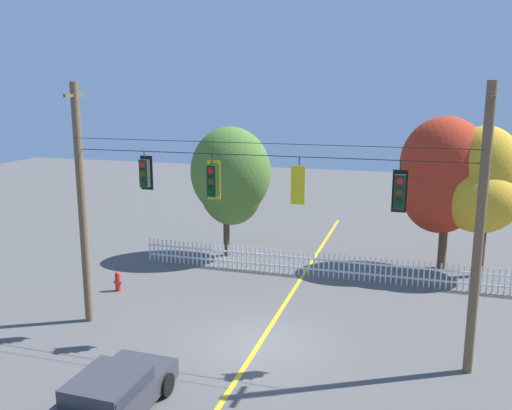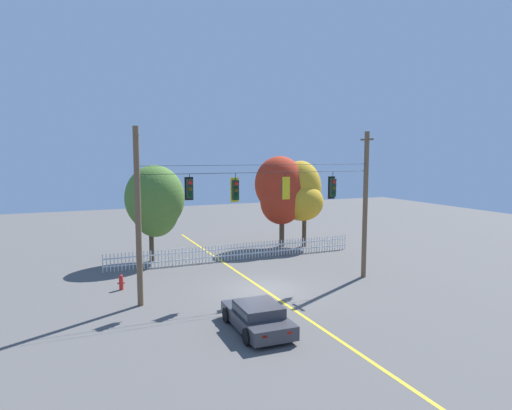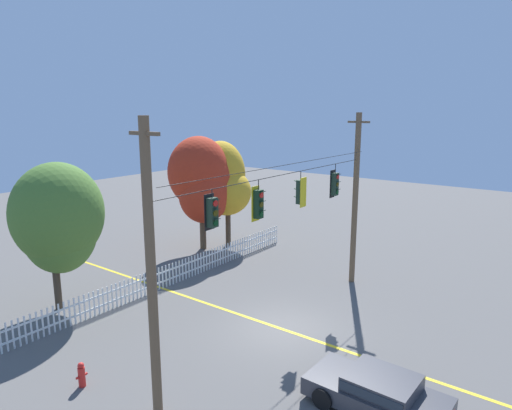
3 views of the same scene
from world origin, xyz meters
name	(u,v)px [view 3 (image 3 of 3)]	position (x,y,z in m)	size (l,w,h in m)	color
ground	(282,329)	(0.00, 0.00, 0.00)	(80.00, 80.00, 0.00)	#565451
lane_centerline_stripe	(282,329)	(0.00, 0.00, 0.00)	(0.16, 36.00, 0.01)	gold
signal_support_span	(283,225)	(0.00, 0.00, 4.31)	(13.14, 1.10, 8.46)	brown
traffic_signal_westbound_side	(212,212)	(-3.95, 0.01, 5.51)	(0.43, 0.38, 1.29)	black
traffic_signal_northbound_secondary	(258,204)	(-1.57, 0.01, 5.37)	(0.43, 0.38, 1.49)	black
traffic_signal_southbound_primary	(301,192)	(1.23, -0.01, 5.39)	(0.43, 0.38, 1.43)	black
traffic_signal_eastbound_side	(335,184)	(4.20, 0.01, 5.32)	(0.43, 0.38, 1.54)	black
white_picket_fence	(179,271)	(1.15, 7.00, 0.56)	(17.55, 0.06, 1.12)	white
autumn_maple_near_fence	(59,220)	(-4.01, 8.76, 4.00)	(3.94, 3.45, 6.46)	#473828
autumn_maple_mid	(202,180)	(5.83, 9.75, 4.40)	(3.94, 3.74, 7.04)	brown
autumn_oak_far_east	(223,182)	(7.40, 9.42, 4.10)	(3.45, 3.59, 6.67)	#473828
parked_car	(378,392)	(-2.51, -5.00, 0.60)	(2.08, 4.06, 1.15)	#38383D
fire_hydrant	(82,375)	(-6.98, 2.93, 0.41)	(0.38, 0.22, 0.82)	red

